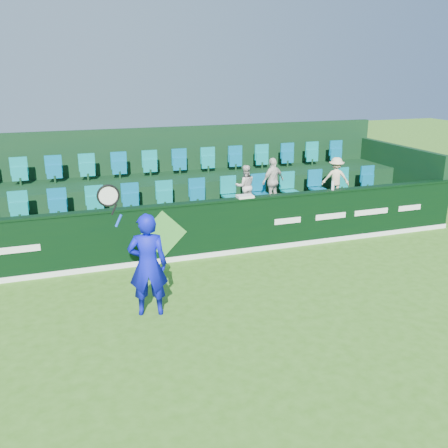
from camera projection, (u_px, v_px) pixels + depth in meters
name	position (u px, v px, depth m)	size (l,w,h in m)	color
ground	(218.00, 350.00, 7.90)	(60.00, 60.00, 0.00)	#366C19
sponsor_hoarding	(162.00, 234.00, 11.30)	(16.00, 0.25, 1.35)	black
stand_tier_front	(153.00, 231.00, 12.37)	(16.00, 2.00, 0.80)	black
stand_tier_back	(139.00, 203.00, 14.01)	(16.00, 1.80, 1.30)	black
stand_rear	(135.00, 180.00, 14.24)	(16.00, 4.10, 2.60)	black
seat_row_front	(148.00, 200.00, 12.52)	(13.50, 0.50, 0.60)	#0A7F7F
seat_row_back	(135.00, 167.00, 14.00)	(13.50, 0.50, 0.60)	#0A7F7F
tennis_player	(148.00, 264.00, 8.79)	(1.25, 0.59, 2.53)	#0B10BF
spectator_left	(245.00, 186.00, 12.88)	(0.53, 0.42, 1.10)	beige
spectator_middle	(273.00, 181.00, 13.10)	(0.73, 0.30, 1.24)	silver
spectator_right	(336.00, 178.00, 13.71)	(0.74, 0.42, 1.14)	beige
towel	(245.00, 196.00, 11.72)	(0.39, 0.25, 0.06)	white
drinks_bottle	(333.00, 186.00, 12.43)	(0.07, 0.07, 0.22)	silver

